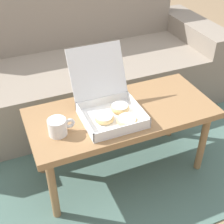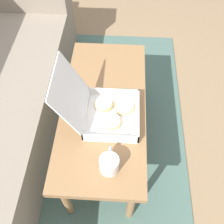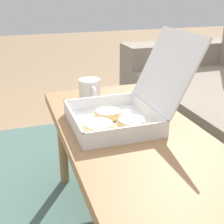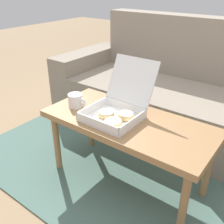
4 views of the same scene
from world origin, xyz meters
name	(u,v)px [view 1 (image 1 of 4)]	position (x,y,z in m)	size (l,w,h in m)	color
ground_plane	(120,168)	(0.00, 0.00, 0.00)	(12.00, 12.00, 0.00)	#937756
area_rug	(103,140)	(0.00, 0.30, 0.01)	(2.43, 1.77, 0.01)	#4C6B60
couch	(78,69)	(0.00, 0.84, 0.32)	(2.31, 0.86, 0.96)	gray
coffee_table	(122,118)	(0.00, -0.01, 0.43)	(1.06, 0.48, 0.48)	#997047
pastry_box	(111,106)	(-0.07, -0.03, 0.54)	(0.32, 0.42, 0.33)	white
coffee_mug	(58,127)	(-0.38, -0.07, 0.52)	(0.14, 0.10, 0.09)	white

